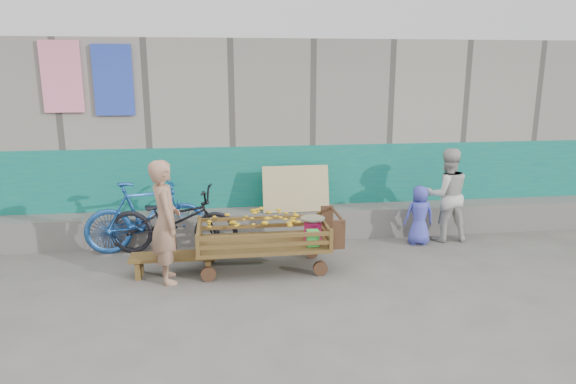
{
  "coord_description": "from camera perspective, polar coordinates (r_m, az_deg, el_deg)",
  "views": [
    {
      "loc": [
        -0.83,
        -5.21,
        2.54
      ],
      "look_at": [
        0.04,
        1.2,
        1.0
      ],
      "focal_mm": 32.0,
      "sensor_mm": 36.0,
      "label": 1
    }
  ],
  "objects": [
    {
      "name": "ground",
      "position": [
        5.86,
        1.22,
        -12.32
      ],
      "size": [
        80.0,
        80.0,
        0.0
      ],
      "primitive_type": "plane",
      "color": "#53504B",
      "rests_on": "ground"
    },
    {
      "name": "building_wall",
      "position": [
        9.36,
        -2.63,
        6.79
      ],
      "size": [
        12.0,
        3.5,
        3.0
      ],
      "color": "gray",
      "rests_on": "ground"
    },
    {
      "name": "banana_cart",
      "position": [
        6.63,
        -3.11,
        -4.27
      ],
      "size": [
        1.85,
        0.84,
        0.79
      ],
      "color": "brown",
      "rests_on": "ground"
    },
    {
      "name": "bench",
      "position": [
        6.71,
        -12.58,
        -7.37
      ],
      "size": [
        1.08,
        0.32,
        0.27
      ],
      "color": "brown",
      "rests_on": "ground"
    },
    {
      "name": "vendor_man",
      "position": [
        6.37,
        -13.46,
        -3.23
      ],
      "size": [
        0.48,
        0.62,
        1.52
      ],
      "primitive_type": "imported",
      "rotation": [
        0.0,
        0.0,
        1.81
      ],
      "color": "#9F745B",
      "rests_on": "ground"
    },
    {
      "name": "woman",
      "position": [
        8.09,
        17.19,
        -0.3
      ],
      "size": [
        0.71,
        0.56,
        1.42
      ],
      "primitive_type": "imported",
      "rotation": [
        0.0,
        0.0,
        3.11
      ],
      "color": "beige",
      "rests_on": "ground"
    },
    {
      "name": "child",
      "position": [
        7.86,
        14.38,
        -2.5
      ],
      "size": [
        0.44,
        0.29,
        0.89
      ],
      "primitive_type": "imported",
      "rotation": [
        0.0,
        0.0,
        3.12
      ],
      "color": "#4047BB",
      "rests_on": "ground"
    },
    {
      "name": "bicycle_dark",
      "position": [
        7.39,
        -12.63,
        -3.13
      ],
      "size": [
        1.91,
        0.95,
        0.96
      ],
      "primitive_type": "imported",
      "rotation": [
        0.0,
        0.0,
        1.39
      ],
      "color": "black",
      "rests_on": "ground"
    },
    {
      "name": "bicycle_blue",
      "position": [
        7.61,
        -15.47,
        -2.56
      ],
      "size": [
        1.76,
        0.8,
        1.02
      ],
      "primitive_type": "imported",
      "rotation": [
        0.0,
        0.0,
        1.77
      ],
      "color": "#1C4F9D",
      "rests_on": "ground"
    }
  ]
}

